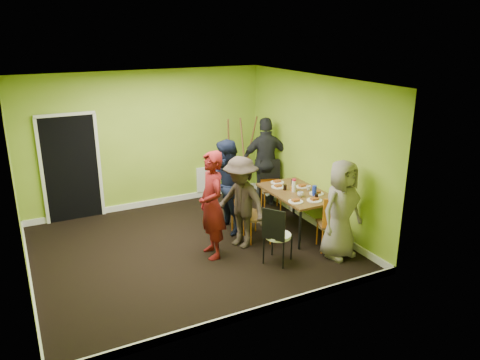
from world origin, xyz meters
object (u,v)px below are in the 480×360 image
object	(u,v)px
person_left_far	(227,188)
thermos	(294,186)
person_standing	(212,205)
chair_left_near	(255,212)
chair_front_end	(332,221)
person_front_end	(341,209)
dining_table	(297,195)
chair_bentwood	(276,233)
chair_back_end	(270,174)
easel	(240,158)
chair_left_far	(241,207)
person_left_near	(241,202)
orange_bottle	(291,188)
blue_bottle	(314,191)
person_back_end	(266,162)

from	to	relation	value
person_left_far	thermos	bearing A→B (deg)	61.73
person_standing	chair_left_near	bearing A→B (deg)	104.50
chair_front_end	person_front_end	bearing A→B (deg)	-66.20
dining_table	chair_bentwood	xyz separation A→B (m)	(-1.01, -0.94, -0.16)
chair_back_end	easel	distance (m)	0.88
chair_left_far	person_left_near	distance (m)	0.62
dining_table	orange_bottle	size ratio (longest dim) A/B	18.76
chair_front_end	blue_bottle	world-z (taller)	chair_front_end
orange_bottle	person_left_far	distance (m)	1.18
thermos	orange_bottle	xyz separation A→B (m)	(-0.01, 0.07, -0.06)
orange_bottle	person_front_end	world-z (taller)	person_front_end
blue_bottle	person_standing	world-z (taller)	person_standing
chair_front_end	person_standing	bearing A→B (deg)	179.60
person_front_end	orange_bottle	bearing A→B (deg)	84.71
dining_table	person_standing	bearing A→B (deg)	-172.78
blue_bottle	dining_table	bearing A→B (deg)	119.10
dining_table	chair_bentwood	distance (m)	1.39
easel	chair_bentwood	bearing A→B (deg)	-106.56
chair_left_far	chair_bentwood	bearing A→B (deg)	-19.25
blue_bottle	chair_back_end	bearing A→B (deg)	90.29
chair_front_end	easel	size ratio (longest dim) A/B	0.54
dining_table	easel	distance (m)	2.07
blue_bottle	person_left_far	size ratio (longest dim) A/B	0.10
chair_left_far	thermos	bearing A→B (deg)	52.94
easel	person_left_far	bearing A→B (deg)	-124.06
dining_table	person_front_end	bearing A→B (deg)	-87.37
chair_left_far	chair_left_near	distance (m)	0.43
chair_left_far	chair_back_end	world-z (taller)	chair_back_end
blue_bottle	person_left_near	world-z (taller)	person_left_near
chair_bentwood	person_left_near	size ratio (longest dim) A/B	0.61
chair_left_far	chair_front_end	size ratio (longest dim) A/B	0.89
thermos	chair_back_end	bearing A→B (deg)	80.16
chair_left_near	person_front_end	distance (m)	1.50
dining_table	person_left_far	bearing A→B (deg)	156.95
person_standing	person_left_far	distance (m)	0.95
chair_left_near	thermos	xyz separation A→B (m)	(0.86, 0.10, 0.31)
chair_left_near	person_left_near	bearing A→B (deg)	-59.71
dining_table	person_back_end	bearing A→B (deg)	83.81
chair_back_end	thermos	xyz separation A→B (m)	(-0.21, -1.21, 0.14)
orange_bottle	chair_left_near	bearing A→B (deg)	-169.04
person_front_end	thermos	bearing A→B (deg)	84.62
chair_left_far	orange_bottle	bearing A→B (deg)	56.60
chair_bentwood	easel	bearing A→B (deg)	128.03
chair_left_near	person_left_near	distance (m)	0.39
chair_back_end	chair_front_end	distance (m)	2.22
chair_left_far	person_standing	xyz separation A→B (m)	(-0.82, -0.59, 0.40)
person_left_near	chair_back_end	bearing A→B (deg)	113.73
chair_back_end	person_left_far	bearing A→B (deg)	48.54
person_left_far	orange_bottle	bearing A→B (deg)	64.57
chair_left_far	person_front_end	xyz separation A→B (m)	(1.01, -1.54, 0.33)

